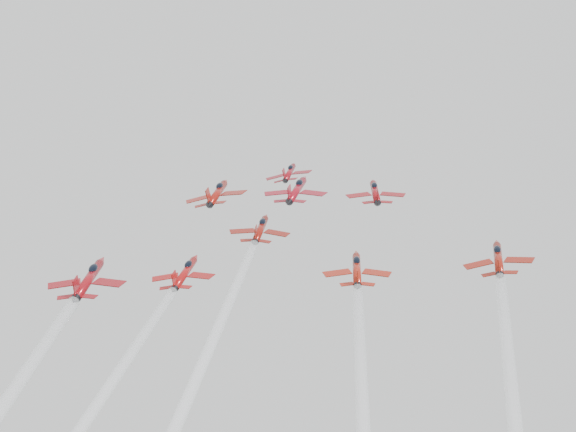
# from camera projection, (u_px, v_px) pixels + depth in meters

# --- Properties ---
(jet_lead) EXTENTS (8.39, 10.20, 8.12)m
(jet_lead) POSITION_uv_depth(u_px,v_px,m) (289.00, 172.00, 141.25)
(jet_lead) COLOR maroon
(jet_row2_left) EXTENTS (10.59, 12.88, 10.25)m
(jet_row2_left) POSITION_uv_depth(u_px,v_px,m) (218.00, 193.00, 133.81)
(jet_row2_left) COLOR #9C170E
(jet_row2_center) EXTENTS (10.48, 12.74, 10.15)m
(jet_row2_center) POSITION_uv_depth(u_px,v_px,m) (297.00, 190.00, 131.32)
(jet_row2_center) COLOR #A20F1E
(jet_row2_right) EXTENTS (9.34, 11.36, 9.05)m
(jet_row2_right) POSITION_uv_depth(u_px,v_px,m) (375.00, 192.00, 126.48)
(jet_row2_right) COLOR maroon
(jet_center) EXTENTS (8.78, 75.81, 60.22)m
(jet_center) POSITION_uv_depth(u_px,v_px,m) (193.00, 390.00, 75.63)
(jet_center) COLOR maroon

